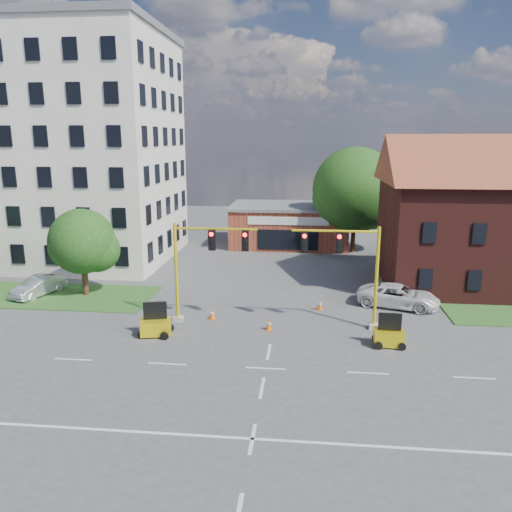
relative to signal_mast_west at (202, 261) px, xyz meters
name	(u,v)px	position (x,y,z in m)	size (l,w,h in m)	color
ground	(266,368)	(4.36, -6.00, -3.92)	(120.00, 120.00, 0.00)	#444446
grass_verge_nw	(5,294)	(-15.64, 4.00, -3.88)	(22.00, 6.00, 0.08)	#2D5720
lane_markings	(260,399)	(4.36, -9.00, -3.91)	(60.00, 36.00, 0.01)	silver
office_block	(69,148)	(-15.64, 15.91, 6.39)	(18.40, 15.40, 20.60)	beige
brick_shop	(289,225)	(4.36, 23.99, -1.76)	(12.40, 8.40, 4.30)	brown
tree_large	(359,192)	(11.28, 21.08, 2.05)	(8.77, 8.36, 10.40)	#312012
tree_nw_front	(86,244)	(-9.41, 4.58, -0.09)	(4.89, 4.65, 6.33)	#312012
signal_mast_west	(202,261)	(0.00, 0.00, 0.00)	(5.30, 0.60, 6.20)	#969691
signal_mast_east	(349,265)	(8.71, 0.00, 0.00)	(5.30, 0.60, 6.20)	#969691
trailer_west	(156,325)	(-2.32, -2.39, -3.31)	(1.92, 1.50, 1.94)	yellow
trailer_east	(389,336)	(10.84, -2.55, -3.35)	(1.65, 1.14, 1.82)	yellow
cone_a	(269,325)	(4.10, -0.90, -3.58)	(0.40, 0.40, 0.70)	#DD570B
cone_b	(212,314)	(0.40, 0.56, -3.58)	(0.40, 0.40, 0.70)	#DD570B
cone_c	(395,337)	(11.26, -2.00, -3.58)	(0.40, 0.40, 0.70)	#DD570B
cone_d	(320,305)	(7.21, 3.00, -3.58)	(0.40, 0.40, 0.70)	#DD570B
pickup_white	(398,296)	(12.50, 4.27, -3.17)	(2.49, 5.40, 1.50)	silver
sedan_silver_front	(38,286)	(-13.04, 4.11, -3.22)	(1.48, 4.25, 1.40)	#B2B5BA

